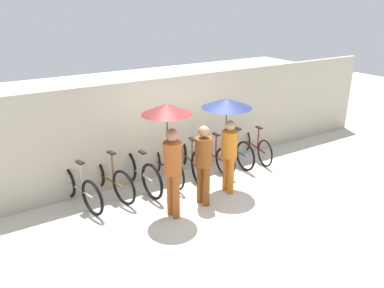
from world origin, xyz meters
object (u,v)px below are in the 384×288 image
object	(u,v)px
parked_bicycle_7	(254,145)
pedestrian_leading	(169,134)
parked_bicycle_5	(211,154)
pedestrian_center	(203,160)
pedestrian_trailing	(228,120)
parked_bicycle_2	(139,172)
parked_bicycle_3	(163,165)
parked_bicycle_4	(189,158)
parked_bicycle_6	(232,148)
parked_bicycle_0	(78,188)
parked_bicycle_1	(108,178)

from	to	relation	value
parked_bicycle_7	pedestrian_leading	world-z (taller)	pedestrian_leading
parked_bicycle_5	pedestrian_center	xyz separation A→B (m)	(-1.08, -1.29, 0.56)
parked_bicycle_5	pedestrian_trailing	size ratio (longest dim) A/B	0.89
parked_bicycle_2	parked_bicycle_7	xyz separation A→B (m)	(3.11, 0.02, -0.04)
parked_bicycle_3	parked_bicycle_4	size ratio (longest dim) A/B	0.92
parked_bicycle_2	parked_bicycle_4	size ratio (longest dim) A/B	0.95
parked_bicycle_3	pedestrian_trailing	distance (m)	1.79
parked_bicycle_2	parked_bicycle_7	world-z (taller)	parked_bicycle_2
parked_bicycle_5	pedestrian_leading	xyz separation A→B (m)	(-1.79, -1.29, 1.21)
parked_bicycle_3	parked_bicycle_7	xyz separation A→B (m)	(2.49, -0.08, -0.02)
parked_bicycle_2	parked_bicycle_6	xyz separation A→B (m)	(2.49, 0.09, -0.02)
parked_bicycle_0	parked_bicycle_7	world-z (taller)	parked_bicycle_0
parked_bicycle_2	parked_bicycle_5	bearing A→B (deg)	-92.83
parked_bicycle_3	parked_bicycle_0	bearing A→B (deg)	91.64
parked_bicycle_4	parked_bicycle_7	size ratio (longest dim) A/B	1.10
parked_bicycle_1	parked_bicycle_7	xyz separation A→B (m)	(3.74, -0.06, -0.02)
parked_bicycle_5	parked_bicycle_4	bearing A→B (deg)	90.55
parked_bicycle_1	parked_bicycle_6	bearing A→B (deg)	-103.90
parked_bicycle_5	pedestrian_center	distance (m)	1.77
parked_bicycle_7	pedestrian_trailing	world-z (taller)	pedestrian_trailing
parked_bicycle_2	parked_bicycle_6	distance (m)	2.49
parked_bicycle_0	parked_bicycle_1	bearing A→B (deg)	-96.53
parked_bicycle_3	parked_bicycle_5	distance (m)	1.24
pedestrian_center	parked_bicycle_4	bearing A→B (deg)	62.90
parked_bicycle_5	pedestrian_center	bearing A→B (deg)	137.34
parked_bicycle_3	pedestrian_leading	xyz separation A→B (m)	(-0.54, -1.30, 1.19)
parked_bicycle_1	pedestrian_leading	size ratio (longest dim) A/B	0.81
parked_bicycle_2	parked_bicycle_7	size ratio (longest dim) A/B	1.04
parked_bicycle_2	parked_bicycle_1	bearing A→B (deg)	76.31
parked_bicycle_7	pedestrian_leading	distance (m)	3.48
parked_bicycle_3	parked_bicycle_4	xyz separation A→B (m)	(0.62, -0.04, 0.02)
parked_bicycle_1	pedestrian_center	xyz separation A→B (m)	(1.41, -1.28, 0.54)
parked_bicycle_4	parked_bicycle_3	bearing A→B (deg)	96.63
pedestrian_center	pedestrian_trailing	bearing A→B (deg)	10.50
pedestrian_leading	parked_bicycle_5	bearing A→B (deg)	30.40
parked_bicycle_1	parked_bicycle_5	size ratio (longest dim) A/B	0.98
parked_bicycle_5	parked_bicycle_6	size ratio (longest dim) A/B	0.99
parked_bicycle_6	parked_bicycle_2	bearing A→B (deg)	95.06
parked_bicycle_2	parked_bicycle_3	xyz separation A→B (m)	(0.62, 0.10, -0.02)
parked_bicycle_3	pedestrian_center	world-z (taller)	pedestrian_center
parked_bicycle_4	parked_bicycle_2	bearing A→B (deg)	103.16
parked_bicycle_2	parked_bicycle_0	bearing A→B (deg)	83.63
parked_bicycle_2	pedestrian_center	size ratio (longest dim) A/B	1.10
pedestrian_center	parked_bicycle_3	bearing A→B (deg)	90.23
parked_bicycle_3	pedestrian_leading	distance (m)	1.84
parked_bicycle_0	pedestrian_leading	size ratio (longest dim) A/B	0.78
parked_bicycle_0	pedestrian_trailing	world-z (taller)	pedestrian_trailing
parked_bicycle_5	parked_bicycle_6	distance (m)	0.62
parked_bicycle_2	parked_bicycle_5	size ratio (longest dim) A/B	1.02
parked_bicycle_3	parked_bicycle_2	bearing A→B (deg)	98.15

